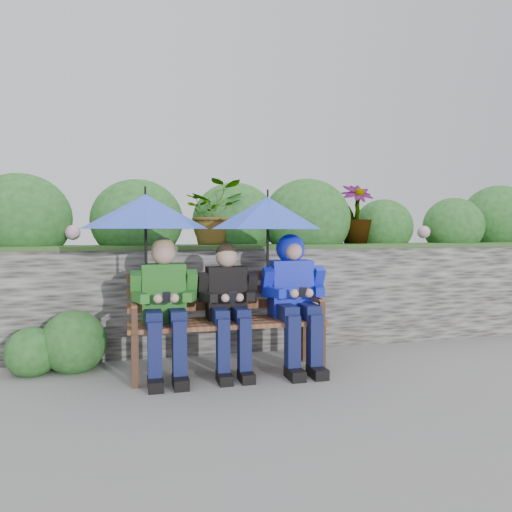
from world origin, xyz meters
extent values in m
plane|color=slate|center=(0.00, 0.00, 0.00)|extent=(60.00, 60.00, 0.00)
cube|color=#2F2D2C|center=(0.00, 0.75, 0.50)|extent=(8.00, 0.40, 1.00)
cube|color=#224317|center=(0.00, 0.75, 1.01)|extent=(8.00, 0.42, 0.04)
cube|color=#224317|center=(0.00, 1.95, 0.48)|extent=(8.00, 2.00, 0.96)
ellipsoid|color=#24491C|center=(-2.03, 0.97, 1.28)|extent=(0.93, 0.74, 0.84)
ellipsoid|color=#24491C|center=(-0.97, 0.92, 1.27)|extent=(0.88, 0.71, 0.80)
ellipsoid|color=#24491C|center=(0.02, 1.08, 1.27)|extent=(0.89, 0.71, 0.80)
ellipsoid|color=#24491C|center=(0.76, 0.91, 1.28)|extent=(0.95, 0.76, 0.85)
ellipsoid|color=#24491C|center=(1.74, 1.07, 1.21)|extent=(0.69, 0.56, 0.62)
ellipsoid|color=#24491C|center=(2.56, 0.94, 1.22)|extent=(0.72, 0.58, 0.65)
ellipsoid|color=#24491C|center=(3.40, 1.20, 1.29)|extent=(0.97, 0.77, 0.87)
sphere|color=#C491A7|center=(-1.56, 0.85, 1.15)|extent=(0.14, 0.14, 0.14)
sphere|color=#C491A7|center=(0.16, 0.85, 1.15)|extent=(0.14, 0.14, 0.14)
sphere|color=#C491A7|center=(2.12, 0.85, 1.15)|extent=(0.14, 0.14, 0.14)
imported|color=#24491C|center=(-0.24, 0.85, 1.35)|extent=(0.57, 0.49, 0.63)
imported|color=#24491C|center=(1.29, 0.85, 1.35)|extent=(0.35, 0.35, 0.63)
sphere|color=#24491C|center=(-1.52, 0.35, 0.23)|extent=(0.54, 0.54, 0.54)
sphere|color=#24491C|center=(-1.84, 0.30, 0.18)|extent=(0.41, 0.41, 0.41)
cube|color=#442B1D|center=(-1.03, -0.27, 0.20)|extent=(0.05, 0.05, 0.40)
cube|color=#442B1D|center=(-1.03, 0.12, 0.20)|extent=(0.05, 0.05, 0.40)
cube|color=#442B1D|center=(0.46, -0.27, 0.20)|extent=(0.05, 0.05, 0.40)
cube|color=#442B1D|center=(0.46, 0.12, 0.20)|extent=(0.05, 0.05, 0.40)
cube|color=brown|center=(-0.28, -0.24, 0.42)|extent=(1.59, 0.09, 0.04)
cube|color=brown|center=(-0.28, -0.13, 0.42)|extent=(1.59, 0.09, 0.04)
cube|color=brown|center=(-0.28, -0.01, 0.42)|extent=(1.59, 0.09, 0.04)
cube|color=brown|center=(-0.28, 0.10, 0.42)|extent=(1.59, 0.09, 0.04)
cube|color=#442B1D|center=(-1.03, 0.14, 0.62)|extent=(0.04, 0.04, 0.44)
cube|color=brown|center=(-1.03, -0.07, 0.59)|extent=(0.04, 0.41, 0.04)
cube|color=#442B1D|center=(-1.03, -0.27, 0.49)|extent=(0.04, 0.04, 0.19)
cube|color=#442B1D|center=(0.46, 0.14, 0.62)|extent=(0.04, 0.04, 0.44)
cube|color=brown|center=(0.46, -0.07, 0.59)|extent=(0.04, 0.41, 0.04)
cube|color=#442B1D|center=(0.46, -0.27, 0.49)|extent=(0.04, 0.04, 0.19)
cube|color=brown|center=(-0.28, 0.15, 0.53)|extent=(1.59, 0.03, 0.08)
cube|color=brown|center=(-0.28, 0.15, 0.65)|extent=(1.59, 0.03, 0.08)
cube|color=brown|center=(-0.28, 0.15, 0.78)|extent=(1.59, 0.03, 0.08)
cube|color=#23751F|center=(-0.79, 0.03, 0.67)|extent=(0.35, 0.20, 0.47)
sphere|color=tan|center=(-0.79, 0.01, 0.99)|extent=(0.19, 0.19, 0.19)
sphere|color=tan|center=(-0.79, 0.02, 1.02)|extent=(0.18, 0.18, 0.18)
cube|color=#0E1740|center=(-0.88, -0.14, 0.49)|extent=(0.12, 0.33, 0.12)
cube|color=#0E1740|center=(-0.88, -0.30, 0.25)|extent=(0.10, 0.11, 0.49)
cube|color=black|center=(-0.88, -0.36, 0.04)|extent=(0.11, 0.22, 0.08)
cube|color=#0E1740|center=(-0.70, -0.14, 0.49)|extent=(0.12, 0.33, 0.12)
cube|color=#0E1740|center=(-0.70, -0.30, 0.25)|extent=(0.10, 0.11, 0.49)
cube|color=black|center=(-0.70, -0.36, 0.04)|extent=(0.11, 0.22, 0.08)
cube|color=#23751F|center=(-1.01, -0.03, 0.73)|extent=(0.08, 0.19, 0.26)
cube|color=#23751F|center=(-0.98, -0.16, 0.66)|extent=(0.13, 0.22, 0.07)
sphere|color=tan|center=(-0.85, -0.25, 0.66)|extent=(0.07, 0.07, 0.07)
cube|color=#23751F|center=(-0.57, -0.03, 0.73)|extent=(0.08, 0.19, 0.26)
cube|color=#23751F|center=(-0.60, -0.16, 0.66)|extent=(0.13, 0.22, 0.07)
sphere|color=tan|center=(-0.73, -0.25, 0.66)|extent=(0.07, 0.07, 0.07)
cube|color=black|center=(-0.79, -0.26, 0.67)|extent=(0.06, 0.07, 0.09)
cube|color=black|center=(-0.28, 0.03, 0.65)|extent=(0.32, 0.19, 0.44)
sphere|color=tan|center=(-0.28, 0.01, 0.95)|extent=(0.18, 0.18, 0.18)
sphere|color=black|center=(-0.28, 0.02, 0.98)|extent=(0.17, 0.17, 0.17)
cube|color=#0E1740|center=(-0.36, -0.13, 0.49)|extent=(0.11, 0.30, 0.11)
cube|color=#0E1740|center=(-0.36, -0.28, 0.24)|extent=(0.10, 0.10, 0.49)
cube|color=black|center=(-0.36, -0.34, 0.04)|extent=(0.10, 0.21, 0.08)
cube|color=#0E1740|center=(-0.19, -0.13, 0.49)|extent=(0.11, 0.30, 0.11)
cube|color=#0E1740|center=(-0.19, -0.28, 0.24)|extent=(0.10, 0.10, 0.49)
cube|color=black|center=(-0.19, -0.34, 0.04)|extent=(0.10, 0.21, 0.08)
cube|color=black|center=(-0.48, -0.02, 0.71)|extent=(0.08, 0.17, 0.24)
cube|color=black|center=(-0.45, -0.15, 0.64)|extent=(0.12, 0.20, 0.07)
sphere|color=tan|center=(-0.33, -0.23, 0.64)|extent=(0.07, 0.07, 0.07)
cube|color=black|center=(-0.07, -0.02, 0.71)|extent=(0.08, 0.17, 0.24)
cube|color=black|center=(-0.10, -0.15, 0.64)|extent=(0.12, 0.20, 0.07)
sphere|color=tan|center=(-0.22, -0.23, 0.64)|extent=(0.07, 0.07, 0.07)
cube|color=black|center=(-0.28, -0.24, 0.65)|extent=(0.06, 0.07, 0.09)
cube|color=#101CD7|center=(0.29, 0.03, 0.67)|extent=(0.36, 0.21, 0.48)
sphere|color=tan|center=(0.29, 0.01, 1.00)|extent=(0.20, 0.20, 0.20)
sphere|color=#101CD7|center=(0.29, 0.04, 1.01)|extent=(0.25, 0.25, 0.25)
sphere|color=tan|center=(0.29, -0.04, 0.99)|extent=(0.15, 0.15, 0.15)
cube|color=#0E1740|center=(0.19, -0.14, 0.50)|extent=(0.13, 0.33, 0.13)
cube|color=#0E1740|center=(0.19, -0.31, 0.25)|extent=(0.10, 0.12, 0.50)
cube|color=black|center=(0.19, -0.37, 0.04)|extent=(0.12, 0.23, 0.08)
cube|color=#0E1740|center=(0.38, -0.14, 0.50)|extent=(0.13, 0.33, 0.13)
cube|color=#0E1740|center=(0.38, -0.31, 0.25)|extent=(0.10, 0.12, 0.50)
cube|color=black|center=(0.38, -0.37, 0.04)|extent=(0.12, 0.23, 0.08)
cube|color=#101CD7|center=(0.06, -0.03, 0.74)|extent=(0.08, 0.19, 0.27)
cube|color=#101CD7|center=(0.10, -0.16, 0.66)|extent=(0.13, 0.22, 0.07)
sphere|color=tan|center=(0.23, -0.26, 0.66)|extent=(0.07, 0.07, 0.07)
cube|color=#101CD7|center=(0.51, -0.03, 0.74)|extent=(0.08, 0.19, 0.27)
cube|color=#101CD7|center=(0.48, -0.16, 0.66)|extent=(0.13, 0.22, 0.07)
sphere|color=tan|center=(0.35, -0.26, 0.66)|extent=(0.07, 0.07, 0.07)
cube|color=black|center=(0.29, -0.27, 0.67)|extent=(0.06, 0.07, 0.09)
cone|color=blue|center=(-0.93, -0.05, 1.32)|extent=(0.98, 0.98, 0.27)
cylinder|color=black|center=(-0.93, -0.05, 1.48)|extent=(0.02, 0.02, 0.06)
cylinder|color=black|center=(-0.93, -0.05, 1.00)|extent=(0.02, 0.02, 0.64)
sphere|color=black|center=(-0.93, -0.05, 0.67)|extent=(0.04, 0.04, 0.04)
cone|color=blue|center=(0.06, -0.05, 1.31)|extent=(0.95, 0.95, 0.27)
cylinder|color=black|center=(0.06, -0.05, 1.48)|extent=(0.02, 0.02, 0.06)
cylinder|color=black|center=(0.06, -0.05, 1.00)|extent=(0.02, 0.02, 0.62)
sphere|color=black|center=(0.06, -0.05, 0.69)|extent=(0.04, 0.04, 0.04)
camera|label=1|loc=(-1.07, -4.04, 1.17)|focal=35.00mm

